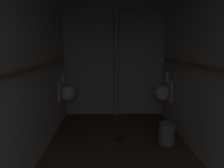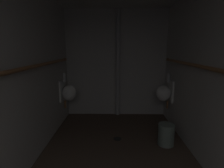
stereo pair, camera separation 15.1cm
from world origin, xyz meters
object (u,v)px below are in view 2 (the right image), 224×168
object	(u,v)px
floor_drain	(117,139)
urinal_left_mid	(68,92)
urinal_right_mid	(164,93)
waste_bin	(166,134)
standpipe_back_wall	(118,64)

from	to	relation	value
floor_drain	urinal_left_mid	bearing A→B (deg)	144.71
urinal_left_mid	urinal_right_mid	xyz separation A→B (m)	(2.03, -0.00, 0.00)
urinal_left_mid	urinal_right_mid	size ratio (longest dim) A/B	1.00
urinal_right_mid	floor_drain	size ratio (longest dim) A/B	5.39
urinal_right_mid	waste_bin	xyz separation A→B (m)	(-0.19, -0.91, -0.49)
urinal_right_mid	standpipe_back_wall	world-z (taller)	standpipe_back_wall
urinal_right_mid	standpipe_back_wall	distance (m)	1.20
standpipe_back_wall	floor_drain	bearing A→B (deg)	-90.97
urinal_left_mid	floor_drain	bearing A→B (deg)	-35.29
urinal_left_mid	urinal_right_mid	world-z (taller)	same
urinal_left_mid	waste_bin	bearing A→B (deg)	-26.41
floor_drain	waste_bin	distance (m)	0.84
urinal_left_mid	waste_bin	distance (m)	2.11
urinal_right_mid	waste_bin	size ratio (longest dim) A/B	2.10
urinal_right_mid	standpipe_back_wall	size ratio (longest dim) A/B	0.31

